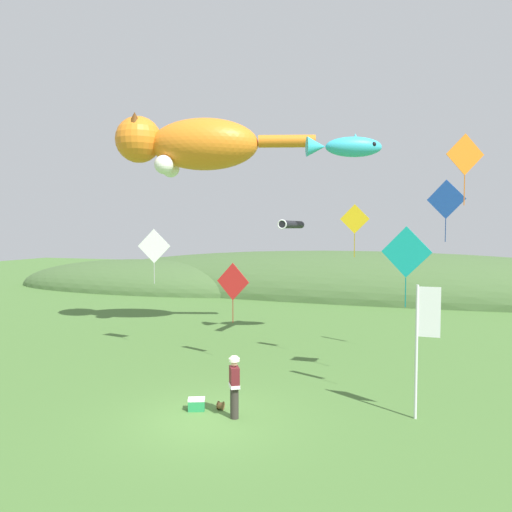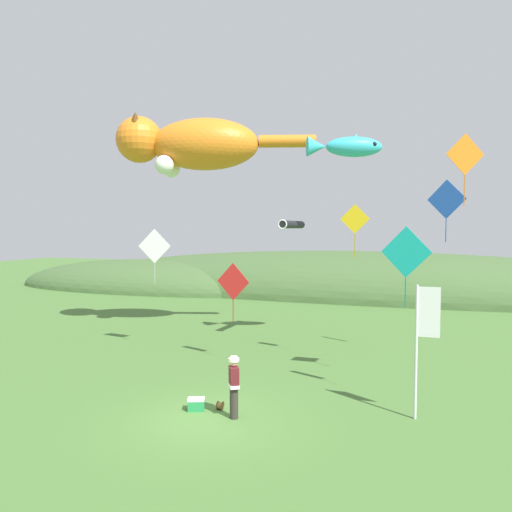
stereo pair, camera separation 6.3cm
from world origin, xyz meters
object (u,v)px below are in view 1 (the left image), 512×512
(kite_giant_cat, at_px, (190,145))
(kite_diamond_teal, at_px, (406,252))
(kite_spool, at_px, (221,406))
(kite_diamond_gold, at_px, (355,220))
(kite_diamond_white, at_px, (154,246))
(festival_attendant, at_px, (234,385))
(picnic_cooler, at_px, (196,404))
(kite_fish_windsock, at_px, (345,147))
(festival_banner_pole, at_px, (423,332))
(kite_tube_streamer, at_px, (292,225))
(kite_diamond_blue, at_px, (446,200))
(kite_diamond_red, at_px, (233,282))
(kite_diamond_orange, at_px, (465,155))

(kite_giant_cat, distance_m, kite_diamond_teal, 13.68)
(kite_spool, bearing_deg, kite_diamond_gold, 62.84)
(kite_giant_cat, xyz_separation_m, kite_diamond_gold, (8.63, -3.33, -3.81))
(kite_spool, xyz_separation_m, kite_diamond_white, (-5.59, 5.69, 4.45))
(festival_attendant, relative_size, kite_spool, 7.04)
(picnic_cooler, height_order, kite_fish_windsock, kite_fish_windsock)
(festival_banner_pole, distance_m, kite_diamond_white, 12.27)
(kite_giant_cat, bearing_deg, kite_tube_streamer, 1.80)
(kite_giant_cat, xyz_separation_m, kite_diamond_white, (0.00, -3.56, -4.94))
(kite_giant_cat, bearing_deg, kite_diamond_teal, -33.22)
(festival_banner_pole, distance_m, kite_diamond_gold, 6.27)
(kite_diamond_teal, bearing_deg, festival_attendant, -148.63)
(kite_diamond_gold, bearing_deg, festival_attendant, -110.60)
(festival_banner_pole, relative_size, kite_fish_windsock, 1.12)
(kite_spool, xyz_separation_m, kite_tube_streamer, (-0.40, 9.41, 5.42))
(kite_spool, bearing_deg, kite_tube_streamer, 92.44)
(kite_giant_cat, xyz_separation_m, kite_fish_windsock, (7.79, -0.54, -0.59))
(festival_attendant, xyz_separation_m, kite_diamond_blue, (5.70, 8.12, 5.54))
(kite_diamond_gold, distance_m, kite_diamond_white, 8.70)
(kite_diamond_gold, bearing_deg, kite_diamond_teal, -60.63)
(kite_tube_streamer, bearing_deg, kite_diamond_teal, -52.49)
(picnic_cooler, relative_size, kite_tube_streamer, 0.20)
(festival_attendant, bearing_deg, festival_banner_pole, 18.49)
(kite_tube_streamer, height_order, kite_diamond_white, kite_tube_streamer)
(kite_diamond_red, bearing_deg, festival_attendant, -67.68)
(kite_diamond_red, bearing_deg, festival_banner_pole, -28.04)
(picnic_cooler, relative_size, festival_banner_pole, 0.15)
(festival_attendant, relative_size, picnic_cooler, 3.08)
(kite_spool, height_order, kite_diamond_red, kite_diamond_red)
(kite_tube_streamer, bearing_deg, kite_diamond_red, -105.95)
(kite_diamond_orange, bearing_deg, kite_diamond_blue, 94.81)
(kite_diamond_white, bearing_deg, festival_attendant, -44.73)
(kite_giant_cat, bearing_deg, kite_diamond_gold, -21.12)
(kite_diamond_blue, distance_m, kite_diamond_white, 12.23)
(festival_banner_pole, bearing_deg, festival_attendant, -161.51)
(kite_fish_windsock, xyz_separation_m, kite_diamond_blue, (4.14, -1.07, -2.44))
(kite_diamond_blue, bearing_deg, festival_attendant, -125.06)
(kite_giant_cat, height_order, kite_diamond_teal, kite_giant_cat)
(kite_diamond_gold, height_order, kite_diamond_white, kite_diamond_gold)
(kite_diamond_gold, distance_m, kite_diamond_blue, 3.80)
(festival_banner_pole, height_order, kite_diamond_red, kite_diamond_red)
(festival_banner_pole, xyz_separation_m, kite_giant_cat, (-11.22, 8.05, 7.03))
(festival_banner_pole, height_order, kite_giant_cat, kite_giant_cat)
(picnic_cooler, bearing_deg, kite_spool, 22.81)
(kite_spool, height_order, kite_giant_cat, kite_giant_cat)
(kite_diamond_red, bearing_deg, kite_diamond_white, 171.03)
(kite_giant_cat, distance_m, kite_diamond_orange, 13.93)
(kite_giant_cat, distance_m, kite_fish_windsock, 7.83)
(kite_giant_cat, xyz_separation_m, kite_diamond_orange, (12.31, -6.21, -1.95))
(kite_fish_windsock, bearing_deg, kite_giant_cat, 176.06)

